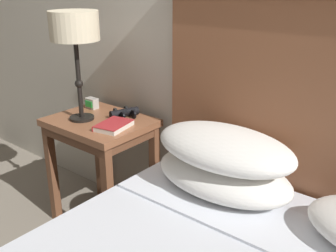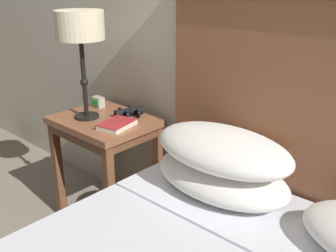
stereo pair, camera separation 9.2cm
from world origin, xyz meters
name	(u,v)px [view 1 (the left image)]	position (x,y,z in m)	size (l,w,h in m)	color
nightstand	(101,137)	(-0.55, 0.66, 0.52)	(0.53, 0.42, 0.62)	brown
table_lamp	(75,30)	(-0.63, 0.60, 1.09)	(0.24, 0.24, 0.56)	black
book_on_nightstand	(113,125)	(-0.40, 0.61, 0.64)	(0.17, 0.21, 0.03)	silver
binoculars_pair	(124,113)	(-0.48, 0.77, 0.65)	(0.16, 0.16, 0.05)	black
alarm_clock	(92,103)	(-0.73, 0.76, 0.65)	(0.07, 0.05, 0.06)	#B7B2A8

